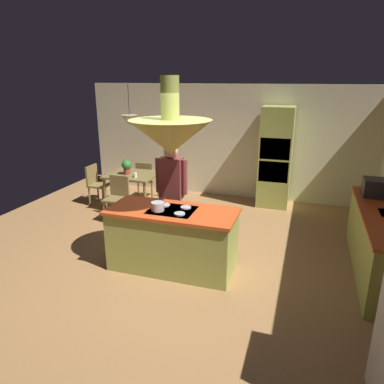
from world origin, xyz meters
TOP-DOWN VIEW (x-y plane):
  - ground at (0.00, 0.00)m, footprint 8.16×8.16m
  - wall_back at (0.00, 3.45)m, footprint 6.80×0.10m
  - kitchen_island at (0.00, -0.20)m, footprint 1.84×0.81m
  - counter_run_right at (2.84, 0.60)m, footprint 0.73×2.51m
  - oven_tower at (1.10, 3.04)m, footprint 0.66×0.62m
  - dining_table at (-1.70, 1.90)m, footprint 1.03×0.88m
  - person_at_island at (-0.27, 0.48)m, footprint 0.53×0.23m
  - range_hood at (0.00, -0.20)m, footprint 1.10×1.10m
  - pendant_light_over_table at (-1.70, 1.90)m, footprint 0.32×0.32m
  - chair_facing_island at (-1.70, 1.24)m, footprint 0.40×0.40m
  - chair_by_back_wall at (-1.70, 2.56)m, footprint 0.40×0.40m
  - chair_at_corner at (-2.59, 1.90)m, footprint 0.40×0.40m
  - potted_plant_on_table at (-1.79, 1.84)m, footprint 0.20×0.20m
  - cup_on_table at (-1.52, 1.68)m, footprint 0.07×0.07m
  - microwave_on_counter at (2.84, 1.34)m, footprint 0.46×0.36m
  - cooking_pot_on_cooktop at (-0.16, -0.33)m, footprint 0.18×0.18m

SIDE VIEW (x-z plane):
  - ground at x=0.00m, z-range 0.00..0.00m
  - kitchen_island at x=0.00m, z-range -0.01..0.92m
  - counter_run_right at x=2.84m, z-range 0.01..0.92m
  - chair_facing_island at x=-1.70m, z-range 0.07..0.94m
  - chair_by_back_wall at x=-1.70m, z-range 0.07..0.94m
  - chair_at_corner at x=-2.59m, z-range 0.07..0.94m
  - dining_table at x=-1.70m, z-range 0.28..1.04m
  - cup_on_table at x=-1.52m, z-range 0.76..0.85m
  - potted_plant_on_table at x=-1.79m, z-range 0.78..1.08m
  - person_at_island at x=-0.27m, z-range 0.13..1.85m
  - cooking_pot_on_cooktop at x=-0.16m, z-range 0.93..1.05m
  - microwave_on_counter at x=2.84m, z-range 0.91..1.19m
  - oven_tower at x=1.10m, z-range 0.00..2.12m
  - wall_back at x=0.00m, z-range 0.00..2.55m
  - pendant_light_over_table at x=-1.70m, z-range 1.45..2.27m
  - range_hood at x=0.00m, z-range 1.46..2.46m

